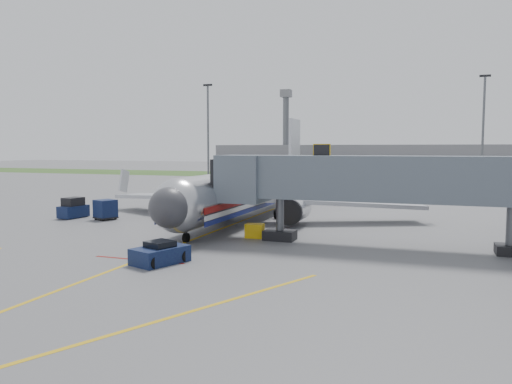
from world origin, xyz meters
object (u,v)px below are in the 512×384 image
(airliner, at_px, (251,190))
(ramp_worker, at_px, (202,213))
(pushback_tug, at_px, (160,254))
(belt_loader, at_px, (169,207))
(baggage_tug, at_px, (73,209))

(airliner, relative_size, ramp_worker, 20.66)
(pushback_tug, distance_m, ramp_worker, 15.87)
(belt_loader, xyz_separation_m, ramp_worker, (6.30, -5.20, 0.27))
(airliner, bearing_deg, pushback_tug, -85.24)
(ramp_worker, bearing_deg, pushback_tug, -132.58)
(baggage_tug, distance_m, ramp_worker, 12.93)
(pushback_tug, bearing_deg, ramp_worker, 106.97)
(baggage_tug, relative_size, belt_loader, 0.58)
(airliner, bearing_deg, ramp_worker, -124.33)
(pushback_tug, distance_m, belt_loader, 23.12)
(pushback_tug, xyz_separation_m, baggage_tug, (-17.48, 13.76, 0.32))
(airliner, bearing_deg, baggage_tug, -159.84)
(pushback_tug, bearing_deg, belt_loader, 118.21)
(airliner, distance_m, pushback_tug, 19.76)
(baggage_tug, xyz_separation_m, ramp_worker, (12.85, 1.42, 0.00))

